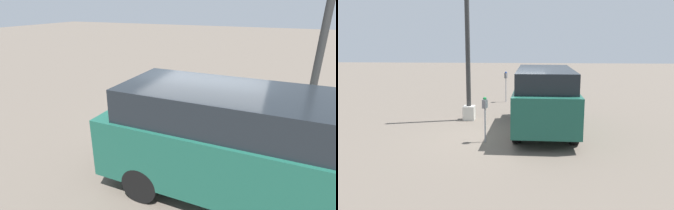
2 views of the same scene
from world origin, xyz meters
TOP-DOWN VIEW (x-y plane):
  - ground_plane at (0.00, 0.00)m, footprint 80.00×80.00m
  - parking_meter_near at (-0.63, 0.62)m, footprint 0.22×0.16m
  - lamp_post at (2.27, 1.64)m, footprint 0.44×0.44m
  - parked_van at (0.90, -1.23)m, footprint 5.12×2.05m

SIDE VIEW (x-z plane):
  - ground_plane at x=0.00m, z-range 0.00..0.00m
  - parking_meter_near at x=-0.63m, z-range 0.33..1.73m
  - parked_van at x=0.90m, z-range 0.10..2.23m
  - lamp_post at x=2.27m, z-range -0.90..5.38m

